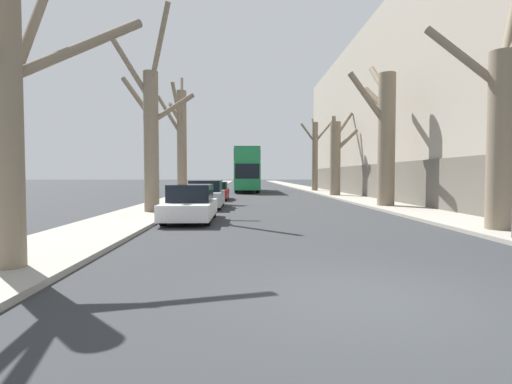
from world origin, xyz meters
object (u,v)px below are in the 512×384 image
object	(u,v)px
street_tree_left_0	(3,97)
street_tree_left_2	(181,141)
street_tree_right_3	(315,154)
parked_car_1	(206,195)
street_tree_right_1	(385,134)
street_tree_right_0	(507,116)
street_tree_left_1	(151,131)
parked_car_0	(190,204)
double_decker_bus	(247,168)
parked_car_2	(215,191)
street_tree_right_2	(336,155)

from	to	relation	value
street_tree_left_0	street_tree_left_2	world-z (taller)	street_tree_left_2
street_tree_right_3	parked_car_1	bearing A→B (deg)	-114.65
street_tree_left_0	street_tree_right_1	distance (m)	18.20
street_tree_right_0	street_tree_right_3	size ratio (longest dim) A/B	0.98
street_tree_left_0	street_tree_left_1	xyz separation A→B (m)	(0.06, 10.69, 0.59)
parked_car_1	parked_car_0	bearing A→B (deg)	-90.00
street_tree_right_3	double_decker_bus	bearing A→B (deg)	179.94
street_tree_left_0	parked_car_0	size ratio (longest dim) A/B	1.64
double_decker_bus	parked_car_2	bearing A→B (deg)	-99.64
street_tree_left_2	street_tree_right_1	xyz separation A→B (m)	(11.62, -5.53, -0.11)
parked_car_1	street_tree_right_2	bearing A→B (deg)	49.14
street_tree_right_0	parked_car_2	distance (m)	19.42
double_decker_bus	parked_car_1	xyz separation A→B (m)	(-2.31, -20.68, -1.79)
street_tree_left_2	street_tree_right_2	world-z (taller)	street_tree_left_2
street_tree_left_0	parked_car_1	world-z (taller)	street_tree_left_0
street_tree_left_2	street_tree_right_0	bearing A→B (deg)	-51.85
street_tree_right_0	street_tree_right_1	distance (m)	9.54
street_tree_left_1	street_tree_right_1	distance (m)	12.01
street_tree_right_2	double_decker_bus	distance (m)	12.13
street_tree_left_2	street_tree_right_2	xyz separation A→B (m)	(11.57, 5.38, -0.69)
street_tree_right_1	parked_car_1	distance (m)	10.00
street_tree_left_1	parked_car_2	world-z (taller)	street_tree_left_1
street_tree_left_2	street_tree_right_3	world-z (taller)	street_tree_left_2
parked_car_1	street_tree_left_1	bearing A→B (deg)	-121.96
street_tree_right_1	street_tree_right_2	bearing A→B (deg)	90.24
double_decker_bus	parked_car_1	distance (m)	20.89
street_tree_left_2	parked_car_0	distance (m)	12.22
street_tree_left_1	street_tree_right_0	xyz separation A→B (m)	(11.75, -6.22, -0.20)
street_tree_left_2	street_tree_right_0	world-z (taller)	street_tree_left_2
street_tree_right_1	parked_car_2	bearing A→B (deg)	143.27
street_tree_left_1	double_decker_bus	xyz separation A→B (m)	(4.38, 24.00, -1.17)
street_tree_left_0	parked_car_2	size ratio (longest dim) A/B	1.50
street_tree_left_1	parked_car_1	size ratio (longest dim) A/B	1.93
street_tree_right_3	parked_car_0	world-z (taller)	street_tree_right_3
street_tree_right_0	street_tree_right_1	size ratio (longest dim) A/B	0.97
street_tree_right_1	double_decker_bus	distance (m)	21.94
parked_car_0	street_tree_left_0	bearing A→B (deg)	-104.94
street_tree_right_2	street_tree_right_3	world-z (taller)	street_tree_right_3
street_tree_left_1	street_tree_right_0	distance (m)	13.30
parked_car_1	parked_car_2	bearing A→B (deg)	90.00
double_decker_bus	parked_car_2	world-z (taller)	double_decker_bus
street_tree_right_3	parked_car_1	distance (m)	22.98
street_tree_left_2	parked_car_2	size ratio (longest dim) A/B	1.83
street_tree_right_0	parked_car_1	bearing A→B (deg)	135.44
street_tree_right_3	parked_car_2	bearing A→B (deg)	-124.88
street_tree_left_2	street_tree_right_0	size ratio (longest dim) A/B	1.07
street_tree_left_1	double_decker_bus	distance (m)	24.42
street_tree_right_0	parked_car_1	size ratio (longest dim) A/B	1.72
street_tree_right_2	parked_car_0	xyz separation A→B (m)	(-9.43, -16.94, -2.67)
street_tree_right_2	double_decker_bus	world-z (taller)	street_tree_right_2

